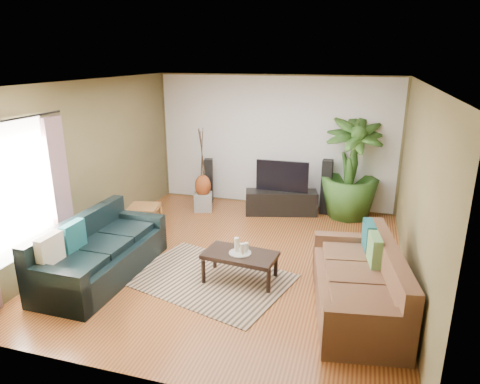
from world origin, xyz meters
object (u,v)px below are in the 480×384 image
at_px(tv_stand, 281,202).
at_px(pedestal, 203,202).
at_px(speaker_right, 326,187).
at_px(vase, 203,186).
at_px(coffee_table, 240,267).
at_px(potted_plant, 351,169).
at_px(sofa_right, 356,278).
at_px(television, 282,176).
at_px(sofa_left, 102,248).
at_px(side_table, 145,220).
at_px(speaker_left, 209,181).

xyz_separation_m(tv_stand, pedestal, (-1.58, -0.25, -0.06)).
bearing_deg(speaker_right, vase, -165.03).
relative_size(coffee_table, potted_plant, 0.52).
bearing_deg(coffee_table, sofa_right, -4.46).
height_order(sofa_right, coffee_table, sofa_right).
xyz_separation_m(television, vase, (-1.58, -0.27, -0.26)).
relative_size(sofa_left, side_table, 4.09).
bearing_deg(vase, side_table, -110.57).
bearing_deg(tv_stand, television, 75.40).
distance_m(tv_stand, speaker_right, 0.95).
xyz_separation_m(sofa_right, potted_plant, (-0.25, 3.31, 0.55)).
distance_m(speaker_left, speaker_right, 2.50).
height_order(tv_stand, side_table, side_table).
bearing_deg(potted_plant, speaker_left, 178.51).
height_order(potted_plant, vase, potted_plant).
bearing_deg(television, speaker_left, 170.75).
distance_m(vase, side_table, 1.58).
distance_m(coffee_table, speaker_left, 3.50).
distance_m(speaker_right, vase, 2.49).
bearing_deg(potted_plant, side_table, -150.69).
bearing_deg(tv_stand, sofa_right, -78.05).
distance_m(coffee_table, vase, 3.00).
bearing_deg(sofa_right, tv_stand, -162.83).
bearing_deg(sofa_right, coffee_table, -109.84).
bearing_deg(vase, pedestal, 0.00).
relative_size(coffee_table, pedestal, 2.82).
relative_size(sofa_right, vase, 4.59).
xyz_separation_m(sofa_right, speaker_right, (-0.70, 3.39, 0.13)).
height_order(pedestal, vase, vase).
relative_size(coffee_table, side_table, 1.91).
distance_m(television, potted_plant, 1.33).
height_order(sofa_right, potted_plant, potted_plant).
distance_m(sofa_left, speaker_right, 4.52).
xyz_separation_m(coffee_table, vase, (-1.54, 2.56, 0.32)).
distance_m(television, side_table, 2.79).
height_order(television, pedestal, television).
height_order(sofa_left, pedestal, sofa_left).
bearing_deg(speaker_left, television, -24.75).
height_order(sofa_left, television, television).
bearing_deg(potted_plant, pedestal, -170.90).
distance_m(speaker_left, vase, 0.54).
bearing_deg(television, coffee_table, -90.80).
relative_size(sofa_right, coffee_table, 2.08).
height_order(speaker_left, vase, speaker_left).
relative_size(sofa_left, vase, 4.73).
xyz_separation_m(potted_plant, vase, (-2.88, -0.46, -0.46)).
relative_size(speaker_right, pedestal, 3.08).
bearing_deg(tv_stand, speaker_left, 155.47).
bearing_deg(speaker_right, sofa_right, -75.85).
distance_m(sofa_left, speaker_left, 3.54).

